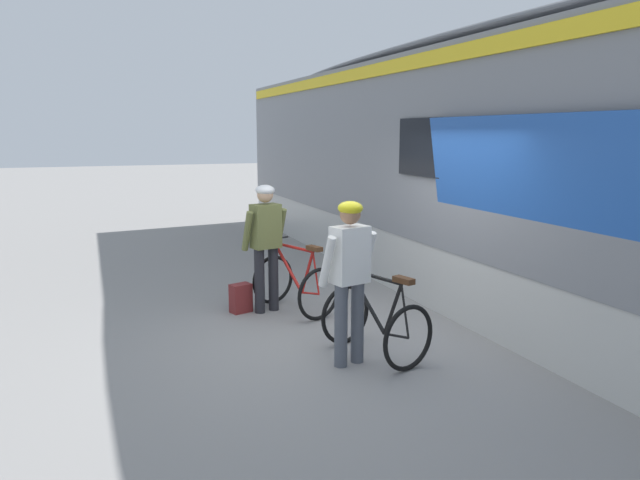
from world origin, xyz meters
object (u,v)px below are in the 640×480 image
at_px(cyclist_near_in_olive, 266,237).
at_px(bicycle_near_red, 295,283).
at_px(train_car, 517,166).
at_px(bicycle_far_black, 376,322).
at_px(cyclist_far_in_white, 350,268).
at_px(backpack_on_platform, 241,298).

height_order(cyclist_near_in_olive, bicycle_near_red, cyclist_near_in_olive).
xyz_separation_m(cyclist_near_in_olive, bicycle_near_red, (0.37, -0.16, -0.65)).
height_order(train_car, bicycle_far_black, train_car).
bearing_deg(bicycle_far_black, train_car, 26.12).
height_order(cyclist_near_in_olive, bicycle_far_black, cyclist_near_in_olive).
distance_m(train_car, cyclist_far_in_white, 3.82).
distance_m(train_car, bicycle_far_black, 3.69).
distance_m(cyclist_near_in_olive, cyclist_far_in_white, 2.18).
height_order(train_car, cyclist_near_in_olive, train_car).
height_order(cyclist_far_in_white, bicycle_near_red, cyclist_far_in_white).
bearing_deg(cyclist_far_in_white, backpack_on_platform, 105.90).
distance_m(train_car, bicycle_near_red, 3.67).
relative_size(bicycle_far_black, backpack_on_platform, 3.06).
bearing_deg(cyclist_near_in_olive, cyclist_far_in_white, -82.29).
relative_size(train_car, cyclist_far_in_white, 10.14).
distance_m(cyclist_far_in_white, backpack_on_platform, 2.48).
bearing_deg(train_car, cyclist_near_in_olive, 170.80).
bearing_deg(cyclist_far_in_white, bicycle_far_black, 14.24).
relative_size(cyclist_near_in_olive, cyclist_far_in_white, 1.00).
xyz_separation_m(cyclist_far_in_white, bicycle_near_red, (0.07, 2.00, -0.65)).
xyz_separation_m(train_car, cyclist_near_in_olive, (-3.66, 0.59, -0.91)).
bearing_deg(backpack_on_platform, cyclist_far_in_white, -91.85).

